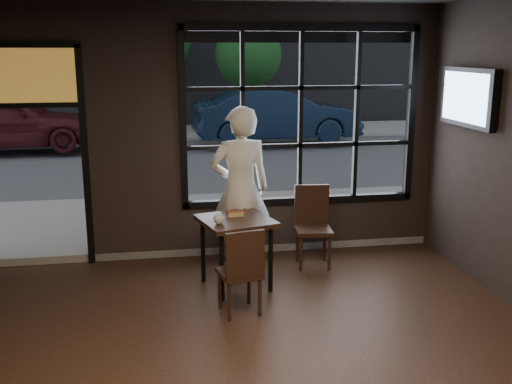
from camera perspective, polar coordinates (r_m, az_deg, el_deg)
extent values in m
cube|color=black|center=(7.74, 4.25, 7.15)|extent=(3.06, 0.12, 2.28)
cube|color=orange|center=(7.61, -21.00, 10.36)|extent=(1.20, 0.06, 0.70)
cube|color=#545456|center=(28.10, -8.40, 7.95)|extent=(60.00, 41.00, 0.04)
cube|color=black|center=(6.80, -1.91, -5.80)|extent=(0.92, 0.92, 0.81)
cube|color=black|center=(6.14, -1.60, -7.43)|extent=(0.47, 0.47, 0.92)
cube|color=black|center=(7.44, 5.50, -3.38)|extent=(0.48, 0.48, 1.00)
imported|color=silver|center=(7.21, -1.52, 0.27)|extent=(0.77, 0.54, 2.01)
imported|color=silver|center=(6.48, -3.54, -2.64)|extent=(0.16, 0.16, 0.10)
cube|color=black|center=(7.39, 19.57, 8.49)|extent=(0.13, 1.15, 0.67)
imported|color=black|center=(16.65, 1.94, 7.32)|extent=(4.62, 1.80, 1.50)
imported|color=#451318|center=(16.63, -22.71, 6.36)|extent=(4.57, 1.90, 1.55)
cylinder|color=#332114|center=(19.31, -9.75, 8.90)|extent=(0.21, 0.21, 2.30)
sphere|color=#1D501F|center=(19.25, -9.98, 14.48)|extent=(2.51, 2.51, 2.51)
cylinder|color=#332114|center=(18.90, -0.73, 8.34)|extent=(0.17, 0.17, 1.88)
sphere|color=#165112|center=(18.82, -0.75, 12.99)|extent=(2.05, 2.05, 2.05)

